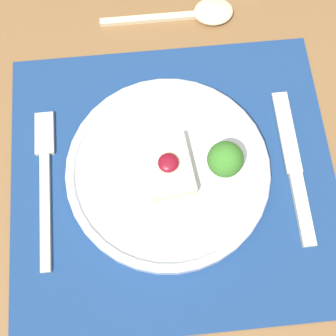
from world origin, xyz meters
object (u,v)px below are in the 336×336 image
Objects in this scene: fork at (45,176)px; spoon at (202,13)px; dinner_plate at (170,170)px; knife at (296,176)px.

spoon is (0.22, 0.22, 0.00)m from fork.
knife is (0.16, -0.02, -0.01)m from dinner_plate.
fork is at bearing 176.13° from dinner_plate.
dinner_plate is 0.16m from knife.
dinner_plate is 0.25m from spoon.
dinner_plate is at bearing -107.83° from spoon.
knife is 0.27m from spoon.
knife is at bearing -3.48° from fork.
spoon is at bearing 106.77° from knife.
dinner_plate reaches higher than knife.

